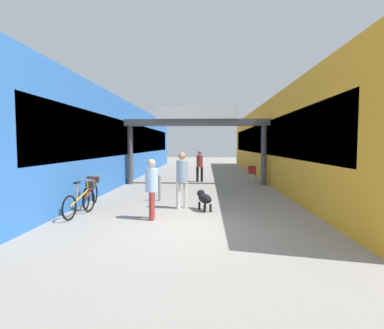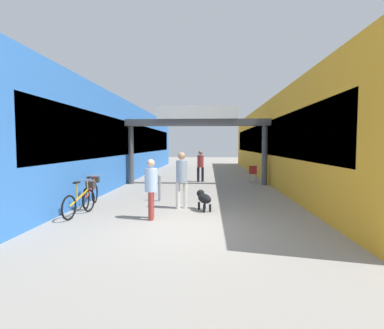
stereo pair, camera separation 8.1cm
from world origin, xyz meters
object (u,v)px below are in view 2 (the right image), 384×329
at_px(pedestrian_with_dog, 182,176).
at_px(dog_on_leash, 204,198).
at_px(pedestrian_companion, 151,185).
at_px(bicycle_red_second, 91,192).
at_px(cafe_chair_red_nearer, 253,172).
at_px(pedestrian_carrying_crate, 200,164).
at_px(bollard_post_metal, 160,188).
at_px(bicycle_orange_nearest, 82,200).

xyz_separation_m(pedestrian_with_dog, dog_on_leash, (0.70, -0.24, -0.64)).
xyz_separation_m(pedestrian_companion, bicycle_red_second, (-2.31, 1.67, -0.48)).
height_order(bicycle_red_second, cafe_chair_red_nearer, bicycle_red_second).
bearing_deg(dog_on_leash, pedestrian_carrying_crate, 92.43).
relative_size(pedestrian_with_dog, bollard_post_metal, 1.90).
distance_m(pedestrian_carrying_crate, dog_on_leash, 7.04).
height_order(pedestrian_with_dog, bicycle_red_second, pedestrian_with_dog).
relative_size(pedestrian_companion, dog_on_leash, 1.90).
relative_size(pedestrian_companion, pedestrian_carrying_crate, 0.96).
bearing_deg(pedestrian_companion, bicycle_orange_nearest, 169.52).
relative_size(pedestrian_with_dog, bicycle_red_second, 1.05).
distance_m(bicycle_red_second, bollard_post_metal, 2.30).
height_order(dog_on_leash, bicycle_red_second, bicycle_red_second).
relative_size(dog_on_leash, bicycle_orange_nearest, 0.51).
xyz_separation_m(pedestrian_with_dog, bollard_post_metal, (-0.89, 1.20, -0.54)).
distance_m(dog_on_leash, cafe_chair_red_nearer, 7.26).
xyz_separation_m(pedestrian_with_dog, pedestrian_companion, (-0.69, -1.40, -0.10)).
bearing_deg(cafe_chair_red_nearer, pedestrian_companion, -115.86).
bearing_deg(pedestrian_carrying_crate, bicycle_red_second, -117.62).
bearing_deg(bicycle_orange_nearest, bollard_post_metal, 49.62).
relative_size(pedestrian_carrying_crate, dog_on_leash, 1.98).
bearing_deg(pedestrian_carrying_crate, pedestrian_companion, -97.60).
xyz_separation_m(dog_on_leash, bicycle_red_second, (-3.70, 0.52, 0.06)).
bearing_deg(dog_on_leash, pedestrian_with_dog, 160.65).
height_order(pedestrian_companion, dog_on_leash, pedestrian_companion).
distance_m(bicycle_orange_nearest, cafe_chair_red_nearer, 9.64).
bearing_deg(pedestrian_carrying_crate, dog_on_leash, -87.57).
xyz_separation_m(bollard_post_metal, cafe_chair_red_nearer, (4.07, 5.38, 0.07)).
relative_size(pedestrian_with_dog, bicycle_orange_nearest, 1.05).
distance_m(pedestrian_companion, bicycle_orange_nearest, 2.17).
relative_size(bicycle_orange_nearest, bicycle_red_second, 1.00).
bearing_deg(pedestrian_companion, cafe_chair_red_nearer, 64.14).
distance_m(dog_on_leash, bicycle_red_second, 3.73).
xyz_separation_m(pedestrian_companion, bollard_post_metal, (-0.20, 2.60, -0.45)).
distance_m(bollard_post_metal, cafe_chair_red_nearer, 6.74).
distance_m(pedestrian_with_dog, pedestrian_companion, 1.56).
height_order(pedestrian_companion, cafe_chair_red_nearer, pedestrian_companion).
bearing_deg(pedestrian_carrying_crate, pedestrian_with_dog, -93.37).
bearing_deg(bicycle_red_second, bollard_post_metal, 23.68).
xyz_separation_m(bicycle_red_second, cafe_chair_red_nearer, (6.17, 6.30, 0.10)).
distance_m(bicycle_orange_nearest, bollard_post_metal, 2.90).
height_order(pedestrian_carrying_crate, bicycle_orange_nearest, pedestrian_carrying_crate).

